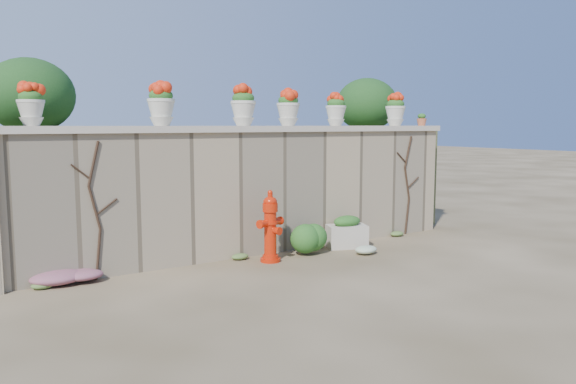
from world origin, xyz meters
TOP-DOWN VIEW (x-y plane):
  - ground at (0.00, 0.00)m, footprint 80.00×80.00m
  - stone_wall at (0.00, 1.80)m, footprint 8.00×0.40m
  - wall_cap at (0.00, 1.80)m, footprint 8.10×0.52m
  - raised_fill at (0.00, 5.00)m, footprint 9.00×6.00m
  - back_shrub_left at (-3.20, 3.00)m, footprint 1.30×1.30m
  - back_shrub_right at (3.40, 3.00)m, footprint 1.30×1.30m
  - vine_left at (-2.67, 1.58)m, footprint 0.60×0.04m
  - vine_right at (3.23, 1.58)m, footprint 0.60×0.04m
  - fire_hydrant at (-0.16, 1.13)m, footprint 0.48×0.34m
  - planter_box at (1.48, 1.27)m, footprint 0.77×0.61m
  - green_shrub at (0.66, 1.26)m, footprint 0.64×0.58m
  - magenta_clump at (-3.05, 1.55)m, footprint 0.90×0.60m
  - white_flowers at (1.48, 0.74)m, footprint 0.48×0.38m
  - urn_pot_0 at (-3.38, 1.80)m, footprint 0.35×0.35m
  - urn_pot_1 at (-1.62, 1.80)m, footprint 0.40×0.40m
  - urn_pot_2 at (-0.25, 1.80)m, footprint 0.41×0.41m
  - urn_pot_3 at (0.61, 1.80)m, footprint 0.39×0.39m
  - urn_pot_4 at (1.63, 1.80)m, footprint 0.36×0.36m
  - urn_pot_5 at (3.08, 1.80)m, footprint 0.38×0.38m
  - terracotta_pot at (3.80, 1.80)m, footprint 0.20×0.20m

SIDE VIEW (x-z plane):
  - ground at x=0.00m, z-range 0.00..0.00m
  - white_flowers at x=1.48m, z-range 0.00..0.17m
  - magenta_clump at x=-3.05m, z-range 0.00..0.24m
  - planter_box at x=1.48m, z-range -0.02..0.54m
  - green_shrub at x=0.66m, z-range 0.00..0.61m
  - fire_hydrant at x=-0.16m, z-range 0.00..1.11m
  - vine_left at x=-2.67m, z-range 0.04..1.94m
  - vine_right at x=3.23m, z-range 0.04..1.94m
  - stone_wall at x=0.00m, z-range 0.00..2.00m
  - raised_fill at x=0.00m, z-range 0.00..2.00m
  - wall_cap at x=0.00m, z-range 2.00..2.10m
  - terracotta_pot at x=3.80m, z-range 2.09..2.33m
  - urn_pot_0 at x=-3.38m, z-range 2.10..2.64m
  - urn_pot_4 at x=1.63m, z-range 2.10..2.67m
  - urn_pot_5 at x=3.08m, z-range 2.10..2.70m
  - urn_pot_3 at x=0.61m, z-range 2.10..2.71m
  - urn_pot_1 at x=-1.62m, z-range 2.10..2.73m
  - urn_pot_2 at x=-0.25m, z-range 2.10..2.73m
  - back_shrub_left at x=-3.20m, z-range 2.00..3.10m
  - back_shrub_right at x=3.40m, z-range 2.00..3.10m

